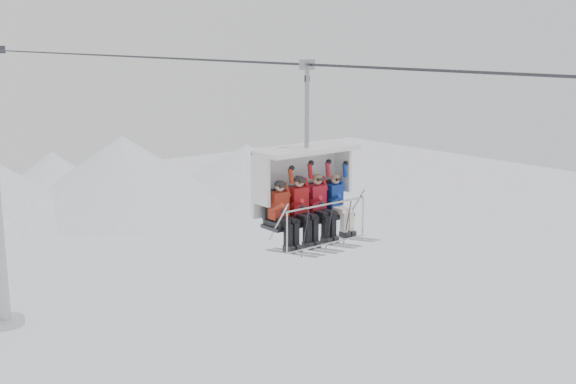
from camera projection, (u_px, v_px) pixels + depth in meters
haul_cable at (288, 64)px, 16.02m from camera, size 0.06×50.00×0.06m
chairlift_carrier at (303, 182)px, 16.17m from camera, size 2.44×1.17×3.98m
skier_far_left at (282, 212)px, 15.52m from camera, size 0.40×1.69×1.60m
skier_center_left at (301, 207)px, 15.85m from camera, size 0.42×1.69×1.66m
skier_center_right at (319, 204)px, 16.18m from camera, size 0.41×1.69×1.62m
skier_far_right at (338, 202)px, 16.53m from camera, size 0.37×1.69×1.51m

